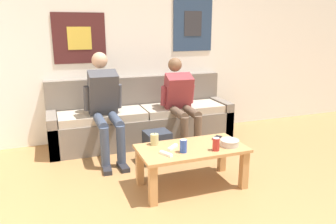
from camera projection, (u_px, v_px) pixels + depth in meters
wall_back at (137, 46)px, 4.54m from camera, size 10.00×0.07×2.55m
couch at (142, 120)px, 4.49m from camera, size 2.46×0.65×0.87m
coffee_table at (191, 155)px, 3.20m from camera, size 1.04×0.55×0.41m
person_seated_adult at (105, 102)px, 3.91m from camera, size 0.47×0.96×1.24m
person_seated_teen at (181, 100)px, 4.25m from camera, size 0.47×0.85×1.14m
backpack at (158, 148)px, 3.80m from camera, size 0.30×0.30×0.37m
ceramic_bowl at (230, 142)px, 3.20m from camera, size 0.19×0.19×0.07m
pillar_candle at (154, 139)px, 3.23m from camera, size 0.08×0.08×0.12m
drink_can_blue at (183, 146)px, 3.03m from camera, size 0.07×0.07×0.12m
drink_can_red at (216, 144)px, 3.08m from camera, size 0.07×0.07×0.12m
game_controller_near_left at (173, 147)px, 3.14m from camera, size 0.13×0.12×0.03m
game_controller_near_right at (166, 154)px, 2.98m from camera, size 0.09×0.15×0.03m
cell_phone at (217, 138)px, 3.42m from camera, size 0.15×0.14×0.01m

